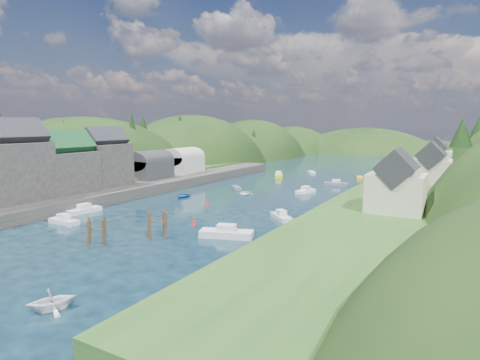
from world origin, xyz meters
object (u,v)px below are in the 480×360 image
Objects in this scene: piling_cluster_far at (157,226)px; channel_buoy_near at (194,222)px; channel_buoy_far at (207,203)px; piling_cluster_near at (97,234)px.

channel_buoy_near is at bearing 87.32° from piling_cluster_far.
piling_cluster_far is at bearing -73.53° from channel_buoy_far.
piling_cluster_near reaches higher than channel_buoy_near.
piling_cluster_far reaches higher than piling_cluster_near.
channel_buoy_far is at bearing 116.38° from channel_buoy_near.
piling_cluster_near is 25.12m from channel_buoy_far.
channel_buoy_far is at bearing 106.47° from piling_cluster_far.
channel_buoy_far is (-6.02, 12.13, 0.00)m from channel_buoy_near.
piling_cluster_far is 3.50× the size of channel_buoy_near.
piling_cluster_near is 3.37× the size of channel_buoy_far.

